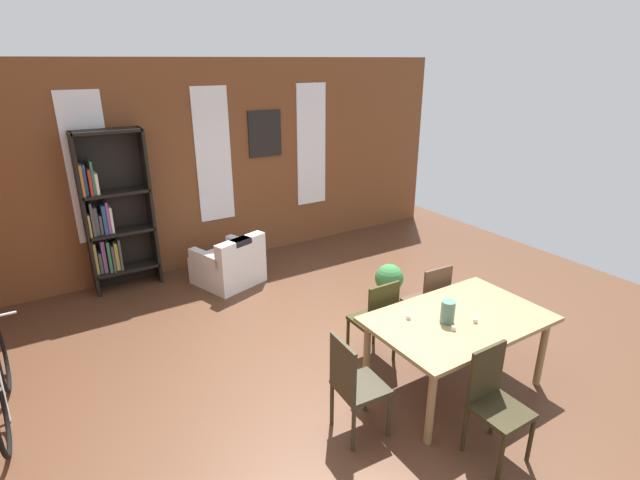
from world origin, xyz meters
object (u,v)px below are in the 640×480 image
at_px(dining_chair_head_left, 354,384).
at_px(dining_chair_far_right, 429,300).
at_px(vase_on_table, 448,312).
at_px(bicycle_second, 1,383).
at_px(armchair_white, 230,265).
at_px(bookshelf_tall, 112,215).
at_px(potted_plant_by_shelf, 389,280).
at_px(dining_chair_far_left, 376,318).
at_px(dining_table, 458,325).
at_px(dining_chair_near_left, 494,400).

bearing_deg(dining_chair_head_left, dining_chair_far_right, 25.35).
relative_size(vase_on_table, bicycle_second, 0.13).
bearing_deg(armchair_white, vase_on_table, -76.56).
height_order(bookshelf_tall, potted_plant_by_shelf, bookshelf_tall).
distance_m(dining_chair_far_left, armchair_white, 2.72).
distance_m(dining_chair_far_left, dining_chair_head_left, 1.13).
bearing_deg(dining_chair_far_left, bookshelf_tall, 120.38).
xyz_separation_m(dining_chair_far_left, dining_chair_head_left, (-0.84, -0.76, 0.00)).
bearing_deg(bicycle_second, armchair_white, 28.62).
distance_m(dining_chair_far_right, dining_chair_far_left, 0.76).
bearing_deg(bookshelf_tall, armchair_white, -27.19).
relative_size(dining_table, dining_chair_head_left, 1.79).
distance_m(dining_table, dining_chair_head_left, 1.24).
bearing_deg(bookshelf_tall, dining_chair_far_right, -50.86).
distance_m(dining_chair_near_left, dining_chair_far_left, 1.53).
bearing_deg(dining_chair_far_right, dining_chair_head_left, -154.65).
xyz_separation_m(dining_table, dining_chair_head_left, (-1.22, 0.00, -0.18)).
distance_m(vase_on_table, bicycle_second, 4.11).
xyz_separation_m(bookshelf_tall, armchair_white, (1.36, -0.70, -0.81)).
bearing_deg(potted_plant_by_shelf, dining_chair_far_right, -104.90).
height_order(dining_table, dining_chair_near_left, dining_chair_near_left).
relative_size(dining_chair_far_right, dining_chair_head_left, 1.00).
distance_m(dining_table, bookshelf_tall, 4.74).
xyz_separation_m(dining_chair_far_right, dining_chair_head_left, (-1.60, -0.76, 0.00)).
height_order(bookshelf_tall, bicycle_second, bookshelf_tall).
bearing_deg(dining_chair_far_left, dining_table, -63.33).
distance_m(dining_chair_near_left, armchair_white, 4.22).
distance_m(dining_chair_far_right, bicycle_second, 4.31).
xyz_separation_m(dining_chair_far_right, potted_plant_by_shelf, (0.27, 1.01, -0.23)).
xyz_separation_m(vase_on_table, bookshelf_tall, (-2.18, 4.10, 0.20)).
bearing_deg(dining_table, vase_on_table, -180.00).
bearing_deg(bookshelf_tall, dining_chair_far_left, -59.62).
relative_size(dining_chair_near_left, dining_chair_far_left, 1.00).
relative_size(dining_chair_far_left, armchair_white, 0.94).
height_order(vase_on_table, dining_chair_head_left, vase_on_table).
distance_m(bicycle_second, potted_plant_by_shelf, 4.43).
xyz_separation_m(dining_table, potted_plant_by_shelf, (0.65, 1.77, -0.41)).
relative_size(dining_table, dining_chair_near_left, 1.79).
bearing_deg(dining_chair_head_left, dining_chair_near_left, -42.40).
xyz_separation_m(dining_chair_far_right, bookshelf_tall, (-2.72, 3.34, 0.57)).
height_order(dining_chair_far_right, dining_chair_far_left, same).
xyz_separation_m(dining_chair_far_right, armchair_white, (-1.36, 2.64, -0.23)).
bearing_deg(dining_table, bicycle_second, 153.66).
xyz_separation_m(bookshelf_tall, potted_plant_by_shelf, (2.99, -2.33, -0.80)).
height_order(armchair_white, potted_plant_by_shelf, armchair_white).
height_order(dining_chair_far_left, bicycle_second, dining_chair_far_left).
distance_m(dining_chair_near_left, bicycle_second, 4.31).
xyz_separation_m(armchair_white, potted_plant_by_shelf, (1.63, -1.63, 0.00)).
bearing_deg(bicycle_second, dining_chair_near_left, -37.77).
xyz_separation_m(dining_table, armchair_white, (-0.98, 3.40, -0.42)).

